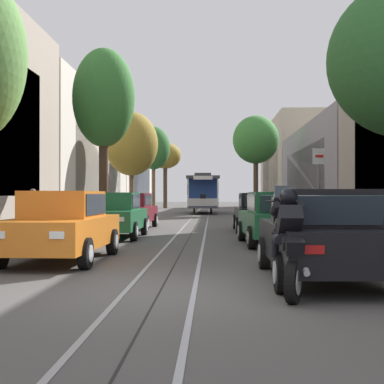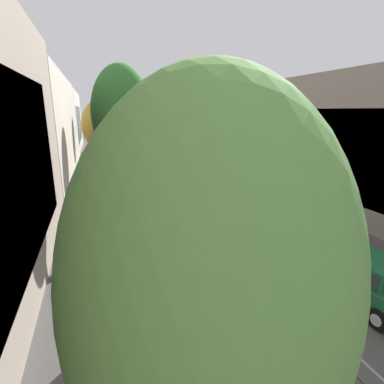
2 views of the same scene
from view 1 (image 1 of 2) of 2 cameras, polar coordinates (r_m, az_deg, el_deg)
The scene contains 20 objects.
ground_plane at distance 35.31m, azimuth 0.88°, elevation -2.78°, with size 169.69×169.69×0.00m, color #4C4947.
trolley_track_rails at distance 40.09m, azimuth 1.04°, elevation -2.48°, with size 1.14×75.88×0.01m.
building_facade_left at distance 41.73m, azimuth -12.67°, elevation 4.01°, with size 4.73×67.58×9.76m.
building_facade_right at distance 41.78m, azimuth 15.42°, elevation 3.52°, with size 5.97×67.58×10.07m.
parked_car_orange_near_left at distance 12.30m, azimuth -13.87°, elevation -3.54°, with size 2.03×4.38×1.58m.
parked_car_green_second_left at distance 18.62m, azimuth -8.39°, elevation -2.47°, with size 2.01×4.36×1.58m.
parked_car_maroon_mid_left at distance 23.80m, azimuth -6.59°, elevation -2.01°, with size 2.10×4.41×1.58m.
parked_car_black_near_right at distance 9.50m, azimuth 13.97°, elevation -4.48°, with size 2.00×4.36×1.58m.
parked_car_green_second_right at distance 15.99m, azimuth 9.04°, elevation -2.81°, with size 2.14×4.42×1.58m.
parked_car_black_mid_right at distance 21.86m, azimuth 7.20°, elevation -2.16°, with size 2.01×4.36×1.58m.
street_tree_kerb_left_second at distance 24.77m, azimuth -9.55°, elevation 9.86°, with size 2.85×2.55×8.24m.
street_tree_kerb_left_mid at distance 35.88m, azimuth -6.58°, elevation 5.17°, with size 3.59×3.62×7.12m.
street_tree_kerb_left_fourth at distance 48.02m, azimuth -4.20°, elevation 4.72°, with size 3.01×2.99×7.75m.
street_tree_kerb_left_far at distance 61.08m, azimuth -2.91°, elevation 3.87°, with size 3.64×3.45×7.62m.
street_tree_kerb_right_second at distance 40.97m, azimuth 6.93°, elevation 5.60°, with size 3.55×3.85×7.63m.
cable_car_trolley at distance 44.42m, azimuth 1.15°, elevation -0.14°, with size 2.78×9.17×3.28m.
motorcycle_with_rider at distance 7.89m, azimuth 10.30°, elevation -4.88°, with size 0.54×1.91×1.63m.
pedestrian_on_right_pavement at distance 18.12m, azimuth -16.88°, elevation -1.99°, with size 0.55×0.24×1.71m.
pedestrian_crossing_far at distance 41.83m, azimuth 8.59°, elevation -1.21°, with size 0.55×0.38×1.54m.
street_sign_post at distance 16.28m, azimuth 13.54°, elevation 0.86°, with size 0.36×0.08×2.97m.
Camera 1 is at (0.80, -8.12, 1.48)m, focal length 49.22 mm.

